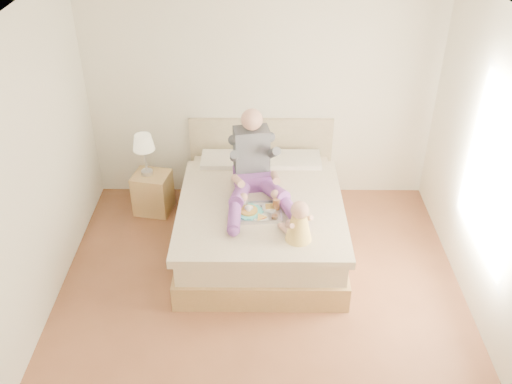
{
  "coord_description": "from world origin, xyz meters",
  "views": [
    {
      "loc": [
        -0.01,
        -3.95,
        3.92
      ],
      "look_at": [
        -0.05,
        0.86,
        0.77
      ],
      "focal_mm": 40.0,
      "sensor_mm": 36.0,
      "label": 1
    }
  ],
  "objects_px": {
    "adult": "(255,170)",
    "baby": "(298,224)",
    "nightstand": "(153,193)",
    "bed": "(261,216)",
    "tray": "(258,211)"
  },
  "relations": [
    {
      "from": "nightstand",
      "to": "baby",
      "type": "xyz_separation_m",
      "value": [
        1.62,
        -1.33,
        0.53
      ]
    },
    {
      "from": "adult",
      "to": "baby",
      "type": "relative_size",
      "value": 2.76
    },
    {
      "from": "baby",
      "to": "bed",
      "type": "bearing_deg",
      "value": 79.27
    },
    {
      "from": "bed",
      "to": "tray",
      "type": "relative_size",
      "value": 4.48
    },
    {
      "from": "bed",
      "to": "nightstand",
      "type": "bearing_deg",
      "value": 156.31
    },
    {
      "from": "nightstand",
      "to": "adult",
      "type": "relative_size",
      "value": 0.43
    },
    {
      "from": "baby",
      "to": "adult",
      "type": "bearing_deg",
      "value": 82.48
    },
    {
      "from": "nightstand",
      "to": "adult",
      "type": "bearing_deg",
      "value": -12.85
    },
    {
      "from": "tray",
      "to": "baby",
      "type": "height_order",
      "value": "baby"
    },
    {
      "from": "nightstand",
      "to": "adult",
      "type": "height_order",
      "value": "adult"
    },
    {
      "from": "tray",
      "to": "adult",
      "type": "bearing_deg",
      "value": 92.05
    },
    {
      "from": "nightstand",
      "to": "bed",
      "type": "bearing_deg",
      "value": -12.78
    },
    {
      "from": "bed",
      "to": "tray",
      "type": "bearing_deg",
      "value": -94.59
    },
    {
      "from": "adult",
      "to": "baby",
      "type": "xyz_separation_m",
      "value": [
        0.41,
        -0.8,
        -0.1
      ]
    },
    {
      "from": "bed",
      "to": "adult",
      "type": "distance_m",
      "value": 0.56
    }
  ]
}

